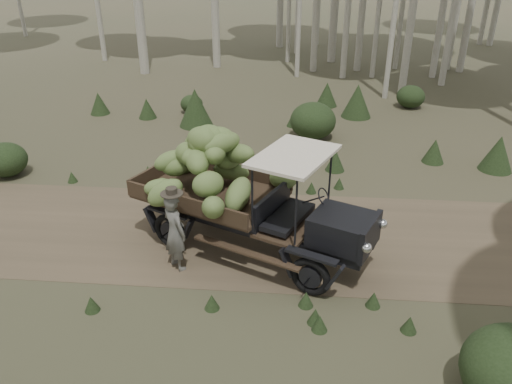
# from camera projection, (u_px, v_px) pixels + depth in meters

# --- Properties ---
(ground) EXTENTS (120.00, 120.00, 0.00)m
(ground) POSITION_uv_depth(u_px,v_px,m) (173.00, 231.00, 11.10)
(ground) COLOR #473D2B
(ground) RESTS_ON ground
(dirt_track) EXTENTS (70.00, 4.00, 0.01)m
(dirt_track) POSITION_uv_depth(u_px,v_px,m) (173.00, 231.00, 11.10)
(dirt_track) COLOR brown
(dirt_track) RESTS_ON ground
(banana_truck) EXTENTS (5.21, 3.57, 2.58)m
(banana_truck) POSITION_uv_depth(u_px,v_px,m) (226.00, 178.00, 10.07)
(banana_truck) COLOR black
(banana_truck) RESTS_ON ground
(farmer) EXTENTS (0.69, 0.68, 1.75)m
(farmer) POSITION_uv_depth(u_px,v_px,m) (175.00, 231.00, 9.53)
(farmer) COLOR #56554E
(farmer) RESTS_ON ground
(undergrowth) EXTENTS (19.38, 22.12, 1.36)m
(undergrowth) POSITION_uv_depth(u_px,v_px,m) (170.00, 205.00, 11.13)
(undergrowth) COLOR #233319
(undergrowth) RESTS_ON ground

